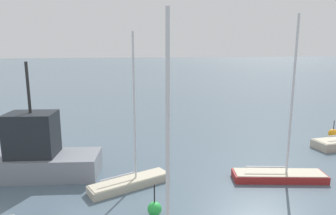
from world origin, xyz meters
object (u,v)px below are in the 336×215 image
object	(u,v)px
sailboat_3	(279,173)
channel_buoy_0	(155,209)
sailboat_4	(130,180)
fishing_boat_0	(29,155)
channel_buoy_1	(333,133)

from	to	relation	value
sailboat_3	channel_buoy_0	world-z (taller)	sailboat_3
sailboat_4	fishing_boat_0	world-z (taller)	sailboat_4
sailboat_4	fishing_boat_0	distance (m)	6.29
fishing_boat_0	channel_buoy_1	distance (m)	23.53
sailboat_3	fishing_boat_0	world-z (taller)	sailboat_3
sailboat_4	channel_buoy_0	world-z (taller)	sailboat_4
sailboat_3	fishing_boat_0	distance (m)	14.55
fishing_boat_0	channel_buoy_1	size ratio (longest dim) A/B	5.71
fishing_boat_0	channel_buoy_0	distance (m)	8.70
sailboat_3	sailboat_4	size ratio (longest dim) A/B	1.11
sailboat_4	sailboat_3	bearing A→B (deg)	-27.99
fishing_boat_0	channel_buoy_0	size ratio (longest dim) A/B	5.77
sailboat_3	channel_buoy_0	size ratio (longest dim) A/B	6.17
channel_buoy_1	sailboat_3	bearing A→B (deg)	-147.64
channel_buoy_0	channel_buoy_1	xyz separation A→B (m)	(17.29, 7.87, 0.06)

